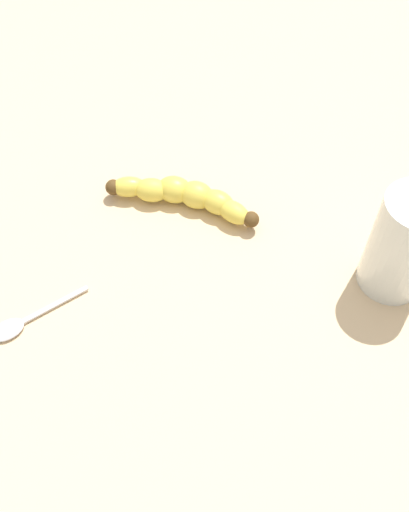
{
  "coord_description": "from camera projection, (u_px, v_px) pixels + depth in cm",
  "views": [
    {
      "loc": [
        -4.76,
        -48.09,
        55.64
      ],
      "look_at": [
        -3.67,
        -10.51,
        5.0
      ],
      "focal_mm": 39.75,
      "sensor_mm": 36.0,
      "label": 1
    }
  ],
  "objects": [
    {
      "name": "teaspoon",
      "position": [
        14.0,
        327.0,
        0.6
      ],
      "size": [
        10.19,
        7.31,
        0.8
      ],
      "rotation": [
        0.0,
        0.0,
        3.72
      ],
      "color": "silver",
      "rests_on": "wooden_tabletop"
    },
    {
      "name": "banana",
      "position": [
        184.0,
        195.0,
        0.69
      ],
      "size": [
        18.54,
        8.42,
        3.37
      ],
      "rotation": [
        0.0,
        0.0,
        2.81
      ],
      "color": "#E5CC4A",
      "rests_on": "wooden_tabletop"
    },
    {
      "name": "wooden_tabletop",
      "position": [
        231.0,
        206.0,
        0.72
      ],
      "size": [
        120.0,
        120.0,
        3.0
      ],
      "primitive_type": "cube",
      "color": "beige",
      "rests_on": "ground"
    },
    {
      "name": "smoothie_glass",
      "position": [
        403.0,
        247.0,
        0.59
      ],
      "size": [
        7.19,
        7.19,
        12.61
      ],
      "color": "silver",
      "rests_on": "wooden_tabletop"
    }
  ]
}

